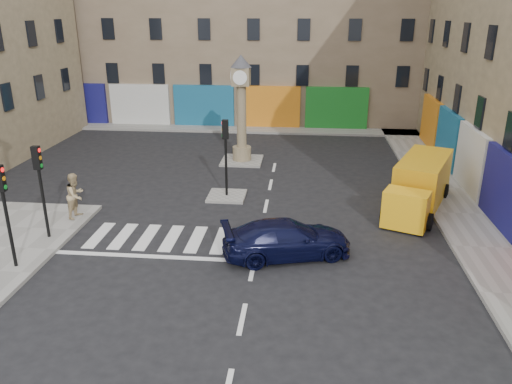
# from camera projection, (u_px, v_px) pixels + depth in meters

# --- Properties ---
(ground) EXTENTS (120.00, 120.00, 0.00)m
(ground) POSITION_uv_depth(u_px,v_px,m) (250.00, 284.00, 16.67)
(ground) COLOR black
(ground) RESTS_ON ground
(sidewalk_right) EXTENTS (2.60, 30.00, 0.15)m
(sidewalk_right) POSITION_uv_depth(u_px,v_px,m) (442.00, 189.00, 25.18)
(sidewalk_right) COLOR gray
(sidewalk_right) RESTS_ON ground
(sidewalk_far) EXTENTS (32.00, 2.40, 0.15)m
(sidewalk_far) POSITION_uv_depth(u_px,v_px,m) (229.00, 129.00, 37.72)
(sidewalk_far) COLOR gray
(sidewalk_far) RESTS_ON ground
(island_near) EXTENTS (1.80, 1.80, 0.12)m
(island_near) POSITION_uv_depth(u_px,v_px,m) (227.00, 196.00, 24.29)
(island_near) COLOR gray
(island_near) RESTS_ON ground
(island_far) EXTENTS (2.40, 2.40, 0.12)m
(island_far) POSITION_uv_depth(u_px,v_px,m) (242.00, 161.00, 29.89)
(island_far) COLOR gray
(island_far) RESTS_ON ground
(building_far) EXTENTS (32.00, 10.00, 17.00)m
(building_far) POSITION_uv_depth(u_px,v_px,m) (238.00, 10.00, 40.20)
(building_far) COLOR #826E56
(building_far) RESTS_ON ground
(traffic_light_left_near) EXTENTS (0.28, 0.22, 3.70)m
(traffic_light_left_near) POSITION_uv_depth(u_px,v_px,m) (4.00, 200.00, 16.70)
(traffic_light_left_near) COLOR black
(traffic_light_left_near) RESTS_ON sidewalk_left
(traffic_light_left_far) EXTENTS (0.28, 0.22, 3.70)m
(traffic_light_left_far) POSITION_uv_depth(u_px,v_px,m) (40.00, 177.00, 18.94)
(traffic_light_left_far) COLOR black
(traffic_light_left_far) RESTS_ON sidewalk_left
(traffic_light_island) EXTENTS (0.28, 0.22, 3.70)m
(traffic_light_island) POSITION_uv_depth(u_px,v_px,m) (226.00, 146.00, 23.41)
(traffic_light_island) COLOR black
(traffic_light_island) RESTS_ON island_near
(clock_pillar) EXTENTS (1.20, 1.20, 6.10)m
(clock_pillar) POSITION_uv_depth(u_px,v_px,m) (241.00, 102.00, 28.67)
(clock_pillar) COLOR #958362
(clock_pillar) RESTS_ON island_far
(navy_sedan) EXTENTS (5.11, 3.22, 1.38)m
(navy_sedan) POSITION_uv_depth(u_px,v_px,m) (287.00, 239.00, 18.34)
(navy_sedan) COLOR black
(navy_sedan) RESTS_ON ground
(yellow_van) EXTENTS (4.04, 6.35, 2.23)m
(yellow_van) POSITION_uv_depth(u_px,v_px,m) (420.00, 185.00, 22.69)
(yellow_van) COLOR yellow
(yellow_van) RESTS_ON ground
(pedestrian_tan) EXTENTS (0.90, 1.07, 1.97)m
(pedestrian_tan) POSITION_uv_depth(u_px,v_px,m) (76.00, 195.00, 21.33)
(pedestrian_tan) COLOR tan
(pedestrian_tan) RESTS_ON sidewalk_left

